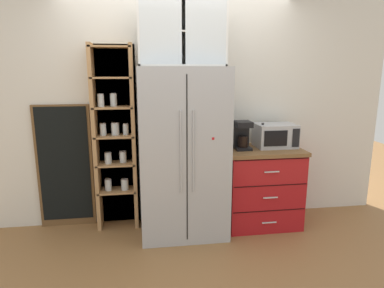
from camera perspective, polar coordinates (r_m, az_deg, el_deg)
The scene contains 13 objects.
ground_plane at distance 3.86m, azimuth -1.51°, elevation -14.36°, with size 10.65×10.65×0.00m, color olive.
wall_back_cream at distance 3.87m, azimuth -2.33°, elevation 5.51°, with size 4.96×0.10×2.55m, color silver.
refrigerator at distance 3.56m, azimuth -1.59°, elevation -1.45°, with size 0.90×0.71×1.78m.
pantry_shelf_column at distance 3.79m, azimuth -12.94°, elevation 1.21°, with size 0.49×0.28×2.01m.
counter_cabinet at distance 3.94m, azimuth 11.58°, elevation -7.01°, with size 0.85×0.62×0.89m.
microwave at distance 3.89m, azimuth 13.95°, elevation 1.42°, with size 0.44×0.33×0.26m.
coffee_maker at distance 3.71m, azimuth 8.50°, elevation 1.54°, with size 0.17×0.20×0.31m.
mug_charcoal at distance 3.77m, azimuth 12.14°, elevation -0.19°, with size 0.11×0.07×0.09m.
mug_red at distance 3.81m, azimuth 11.88°, elevation 0.08°, with size 0.11×0.08×0.10m.
bottle_cobalt at distance 3.81m, azimuth 11.83°, elevation 1.18°, with size 0.07×0.07×0.28m.
bottle_green at distance 3.81m, azimuth 11.86°, elevation 1.10°, with size 0.06×0.06×0.27m.
upper_cabinet at distance 3.52m, azimuth -1.82°, elevation 18.30°, with size 0.87×0.32×0.65m.
chalkboard_menu at distance 3.99m, azimuth -20.75°, elevation -3.58°, with size 0.60×0.04×1.38m.
Camera 1 is at (-0.41, -3.42, 1.74)m, focal length 31.43 mm.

